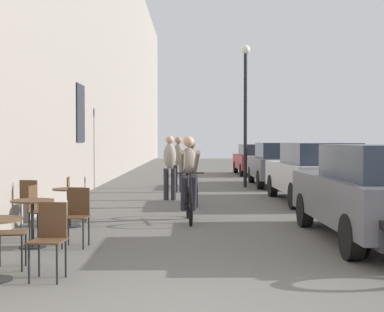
% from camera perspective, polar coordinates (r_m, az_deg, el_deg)
% --- Properties ---
extents(building_facade_left, '(0.54, 68.00, 11.42)m').
position_cam_1_polar(building_facade_left, '(19.48, -10.76, 13.72)').
color(building_facade_left, gray).
rests_on(building_facade_left, ground_plane).
extents(cafe_chair_near_toward_street, '(0.41, 0.41, 0.89)m').
position_cam_1_polar(cafe_chair_near_toward_street, '(6.71, -14.46, -7.91)').
color(cafe_chair_near_toward_street, black).
rests_on(cafe_chair_near_toward_street, ground_plane).
extents(cafe_chair_near_toward_wall, '(0.43, 0.43, 0.89)m').
position_cam_1_polar(cafe_chair_near_toward_wall, '(7.35, -18.82, -7.11)').
color(cafe_chair_near_toward_wall, black).
rests_on(cafe_chair_near_toward_wall, ground_plane).
extents(cafe_table_mid, '(0.64, 0.64, 0.72)m').
position_cam_1_polar(cafe_table_mid, '(8.72, -16.13, -5.69)').
color(cafe_table_mid, black).
rests_on(cafe_table_mid, ground_plane).
extents(cafe_chair_mid_toward_street, '(0.43, 0.43, 0.89)m').
position_cam_1_polar(cafe_chair_mid_toward_street, '(9.32, -15.54, -5.24)').
color(cafe_chair_mid_toward_street, black).
rests_on(cafe_chair_mid_toward_street, ground_plane).
extents(cafe_chair_mid_toward_wall, '(0.41, 0.41, 0.89)m').
position_cam_1_polar(cafe_chair_mid_toward_wall, '(8.64, -11.78, -5.76)').
color(cafe_chair_mid_toward_wall, black).
rests_on(cafe_chair_mid_toward_wall, ground_plane).
extents(cafe_table_far, '(0.64, 0.64, 0.72)m').
position_cam_1_polar(cafe_table_far, '(10.60, -12.49, -4.38)').
color(cafe_table_far, black).
rests_on(cafe_table_far, ground_plane).
extents(cafe_chair_far_toward_street, '(0.42, 0.42, 0.89)m').
position_cam_1_polar(cafe_chair_far_toward_street, '(11.27, -12.11, -4.03)').
color(cafe_chair_far_toward_street, black).
rests_on(cafe_chair_far_toward_street, ground_plane).
extents(cafe_chair_far_toward_wall, '(0.44, 0.44, 0.89)m').
position_cam_1_polar(cafe_chair_far_toward_wall, '(10.70, -16.27, -4.36)').
color(cafe_chair_far_toward_wall, black).
rests_on(cafe_chair_far_toward_wall, ground_plane).
extents(cyclist_on_bicycle, '(0.52, 1.76, 1.74)m').
position_cam_1_polar(cyclist_on_bicycle, '(11.12, -0.28, -2.56)').
color(cyclist_on_bicycle, black).
rests_on(cyclist_on_bicycle, ground_plane).
extents(pedestrian_near, '(0.37, 0.28, 1.64)m').
position_cam_1_polar(pedestrian_near, '(13.33, -0.05, -1.38)').
color(pedestrian_near, '#26262D').
rests_on(pedestrian_near, ground_plane).
extents(pedestrian_mid, '(0.34, 0.24, 1.75)m').
position_cam_1_polar(pedestrian_mid, '(14.93, -2.27, -0.80)').
color(pedestrian_mid, '#26262D').
rests_on(pedestrian_mid, ground_plane).
extents(pedestrian_far, '(0.35, 0.26, 1.73)m').
position_cam_1_polar(pedestrian_far, '(17.19, -1.37, -0.51)').
color(pedestrian_far, '#26262D').
rests_on(pedestrian_far, ground_plane).
extents(street_lamp, '(0.32, 0.32, 4.90)m').
position_cam_1_polar(street_lamp, '(19.13, 5.60, 6.08)').
color(street_lamp, black).
rests_on(street_lamp, ground_plane).
extents(parked_car_nearest, '(1.90, 4.40, 1.56)m').
position_cam_1_polar(parked_car_nearest, '(9.26, 18.76, -3.52)').
color(parked_car_nearest, '#595960').
rests_on(parked_car_nearest, ground_plane).
extents(parked_car_second, '(1.97, 4.43, 1.56)m').
position_cam_1_polar(parked_car_second, '(14.66, 12.65, -1.60)').
color(parked_car_second, '#B7B7BC').
rests_on(parked_car_second, ground_plane).
extents(parked_car_third, '(1.85, 4.33, 1.54)m').
position_cam_1_polar(parked_car_third, '(19.76, 9.02, -0.78)').
color(parked_car_third, '#595960').
rests_on(parked_car_third, ground_plane).
extents(parked_car_fourth, '(1.80, 4.08, 1.44)m').
position_cam_1_polar(parked_car_fourth, '(26.07, 6.59, -0.31)').
color(parked_car_fourth, maroon).
rests_on(parked_car_fourth, ground_plane).
extents(parked_motorcycle, '(0.62, 2.15, 0.92)m').
position_cam_1_polar(parked_motorcycle, '(7.44, 18.97, -7.88)').
color(parked_motorcycle, black).
rests_on(parked_motorcycle, ground_plane).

